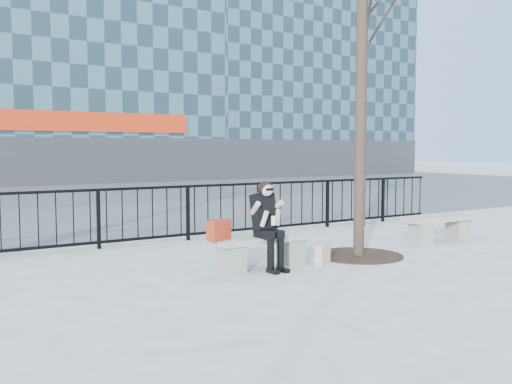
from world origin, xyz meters
TOP-DOWN VIEW (x-y plane):
  - ground at (0.00, 0.00)m, footprint 120.00×120.00m
  - street_surface at (0.00, 15.00)m, footprint 60.00×23.00m
  - railing at (0.00, 3.00)m, footprint 14.00×0.06m
  - building_right at (20.00, 27.00)m, footprint 16.20×10.20m
  - tree_grate at (1.90, -0.10)m, footprint 1.50×1.50m
  - bench_main at (0.00, 0.00)m, footprint 1.65×0.46m
  - bench_second at (4.38, 0.24)m, footprint 1.65×0.46m
  - seated_woman at (0.00, -0.16)m, footprint 0.50×0.64m
  - handbag at (-0.75, 0.02)m, footprint 0.40×0.28m
  - shopping_bag at (0.91, -0.34)m, footprint 0.37×0.27m

SIDE VIEW (x-z plane):
  - ground at x=0.00m, z-range 0.00..0.00m
  - street_surface at x=0.00m, z-range 0.00..0.01m
  - tree_grate at x=1.90m, z-range 0.00..0.02m
  - shopping_bag at x=0.91m, z-range 0.00..0.33m
  - bench_second at x=4.38m, z-range 0.06..0.54m
  - bench_main at x=0.00m, z-range 0.06..0.55m
  - railing at x=0.00m, z-range 0.00..1.11m
  - handbag at x=-0.75m, z-range 0.49..0.79m
  - seated_woman at x=0.00m, z-range 0.00..1.34m
  - building_right at x=20.00m, z-range 0.00..20.60m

